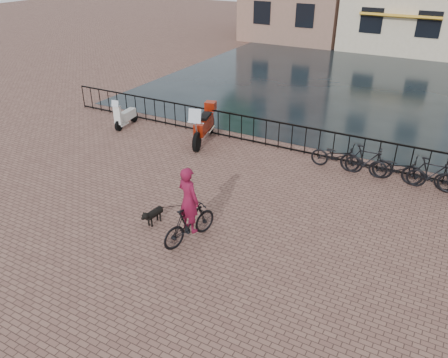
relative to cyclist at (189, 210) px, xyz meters
The scene contains 11 objects.
ground 1.95m from the cyclist, 81.42° to the right, with size 100.00×100.00×0.00m, color brown.
canal_water 15.61m from the cyclist, 89.05° to the left, with size 20.00×20.00×0.00m, color black.
railing 6.30m from the cyclist, 87.64° to the left, with size 20.00×0.05×1.02m.
cyclist is the anchor object (origin of this frame).
dog 1.41m from the cyclist, behind, with size 0.32×0.75×0.49m.
motorcycle 6.23m from the cyclist, 117.88° to the left, with size 1.11×2.38×1.65m.
scooter 8.46m from the cyclist, 140.46° to the left, with size 0.56×1.44×1.30m.
parked_bike_0 6.06m from the cyclist, 70.10° to the left, with size 0.60×1.72×0.90m, color black.
parked_bike_1 6.45m from the cyclist, 62.12° to the left, with size 0.47×1.66×1.00m, color black.
parked_bike_2 6.94m from the cyclist, 55.15° to the left, with size 0.60×1.72×0.90m, color black.
parked_bike_3 7.52m from the cyclist, 49.20° to the left, with size 0.47×1.66×1.00m, color black.
Camera 1 is at (4.78, -5.70, 6.50)m, focal length 35.00 mm.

